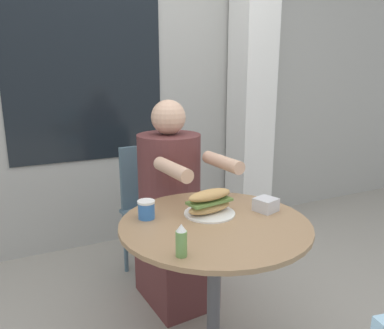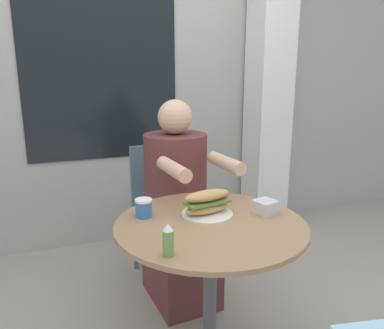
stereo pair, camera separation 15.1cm
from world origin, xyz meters
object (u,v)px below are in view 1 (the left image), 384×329
seated_diner (173,217)px  sandwich_on_plate (210,203)px  condiment_bottle (181,241)px  cafe_table (214,261)px  diner_chair (151,199)px  drink_cup (146,209)px

seated_diner → sandwich_on_plate: seated_diner is taller
seated_diner → sandwich_on_plate: bearing=81.6°
seated_diner → sandwich_on_plate: 0.58m
seated_diner → condiment_bottle: size_ratio=10.08×
cafe_table → sandwich_on_plate: (0.02, 0.09, 0.24)m
diner_chair → sandwich_on_plate: size_ratio=3.75×
diner_chair → condiment_bottle: size_ratio=7.34×
diner_chair → condiment_bottle: bearing=71.2°
sandwich_on_plate → condiment_bottle: (-0.27, -0.30, 0.01)m
sandwich_on_plate → drink_cup: 0.28m
seated_diner → drink_cup: (-0.31, -0.44, 0.25)m
cafe_table → sandwich_on_plate: sandwich_on_plate is taller
cafe_table → diner_chair: (0.05, 0.95, -0.02)m
diner_chair → seated_diner: 0.35m
sandwich_on_plate → diner_chair: bearing=88.2°
cafe_table → condiment_bottle: bearing=-139.5°
seated_diner → condiment_bottle: bearing=64.8°
diner_chair → drink_cup: size_ratio=10.78×
diner_chair → condiment_bottle: diner_chair is taller
sandwich_on_plate → drink_cup: size_ratio=2.88×
seated_diner → drink_cup: bearing=50.7°
sandwich_on_plate → drink_cup: (-0.27, 0.08, -0.01)m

